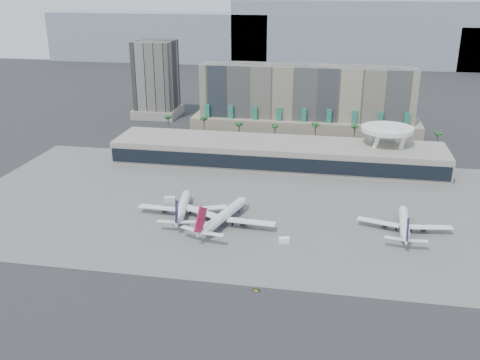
% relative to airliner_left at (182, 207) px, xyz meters
% --- Properties ---
extents(ground, '(900.00, 900.00, 0.00)m').
position_rel_airliner_left_xyz_m(ground, '(30.52, -39.06, -3.35)').
color(ground, '#232326').
rests_on(ground, ground).
extents(apron_pad, '(260.00, 130.00, 0.06)m').
position_rel_airliner_left_xyz_m(apron_pad, '(30.52, 15.94, -3.32)').
color(apron_pad, '#5B5B59').
rests_on(apron_pad, ground).
extents(mountain_ridge, '(680.00, 60.00, 70.00)m').
position_rel_airliner_left_xyz_m(mountain_ridge, '(58.39, 430.94, 26.54)').
color(mountain_ridge, gray).
rests_on(mountain_ridge, ground).
extents(hotel, '(140.00, 30.00, 42.00)m').
position_rel_airliner_left_xyz_m(hotel, '(40.52, 135.36, 13.46)').
color(hotel, gray).
rests_on(hotel, ground).
extents(office_tower, '(30.00, 30.00, 52.00)m').
position_rel_airliner_left_xyz_m(office_tower, '(-64.48, 160.94, 19.59)').
color(office_tower, black).
rests_on(office_tower, ground).
extents(terminal, '(170.00, 32.50, 14.50)m').
position_rel_airliner_left_xyz_m(terminal, '(30.52, 70.78, 3.17)').
color(terminal, gray).
rests_on(terminal, ground).
extents(saucer_structure, '(26.00, 26.00, 21.89)m').
position_rel_airliner_left_xyz_m(saucer_structure, '(85.52, 76.94, 15.11)').
color(saucer_structure, white).
rests_on(saucer_structure, ground).
extents(palm_row, '(157.80, 2.80, 13.10)m').
position_rel_airliner_left_xyz_m(palm_row, '(37.52, 105.94, 7.15)').
color(palm_row, brown).
rests_on(palm_row, ground).
extents(airliner_left, '(36.90, 38.25, 13.27)m').
position_rel_airliner_left_xyz_m(airliner_left, '(0.00, 0.00, 0.00)').
color(airliner_left, white).
rests_on(airliner_left, ground).
extents(airliner_centre, '(40.62, 42.11, 14.90)m').
position_rel_airliner_left_xyz_m(airliner_centre, '(18.70, -6.06, 0.41)').
color(airliner_centre, white).
rests_on(airliner_centre, ground).
extents(airliner_right, '(35.82, 36.95, 12.75)m').
position_rel_airliner_left_xyz_m(airliner_right, '(87.84, 0.13, -0.13)').
color(airliner_right, white).
rests_on(airliner_right, ground).
extents(service_vehicle_a, '(5.08, 3.58, 2.25)m').
position_rel_airliner_left_xyz_m(service_vehicle_a, '(-9.45, 12.25, -2.22)').
color(service_vehicle_a, silver).
rests_on(service_vehicle_a, ground).
extents(service_vehicle_b, '(4.28, 3.25, 1.95)m').
position_rel_airliner_left_xyz_m(service_vehicle_b, '(43.63, -17.22, -2.37)').
color(service_vehicle_b, white).
rests_on(service_vehicle_b, ground).
extents(taxiway_sign, '(2.09, 0.49, 0.94)m').
position_rel_airliner_left_xyz_m(taxiway_sign, '(38.49, -51.81, -2.88)').
color(taxiway_sign, black).
rests_on(taxiway_sign, ground).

